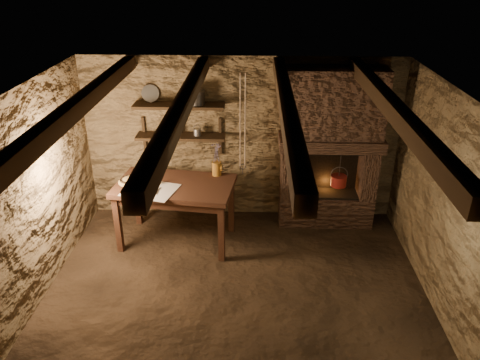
{
  "coord_description": "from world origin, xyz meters",
  "views": [
    {
      "loc": [
        0.2,
        -4.34,
        3.62
      ],
      "look_at": [
        0.02,
        0.9,
        1.08
      ],
      "focal_mm": 35.0,
      "sensor_mm": 36.0,
      "label": 1
    }
  ],
  "objects_px": {
    "work_table": "(176,211)",
    "wooden_bowl": "(130,182)",
    "stoneware_jug": "(217,162)",
    "iron_stockpot": "(196,98)",
    "red_pot": "(339,180)"
  },
  "relations": [
    {
      "from": "work_table",
      "to": "red_pot",
      "type": "distance_m",
      "value": 2.34
    },
    {
      "from": "work_table",
      "to": "wooden_bowl",
      "type": "distance_m",
      "value": 0.73
    },
    {
      "from": "work_table",
      "to": "stoneware_jug",
      "type": "distance_m",
      "value": 0.86
    },
    {
      "from": "red_pot",
      "to": "iron_stockpot",
      "type": "bearing_deg",
      "value": 176.59
    },
    {
      "from": "stoneware_jug",
      "to": "wooden_bowl",
      "type": "relative_size",
      "value": 1.43
    },
    {
      "from": "red_pot",
      "to": "wooden_bowl",
      "type": "bearing_deg",
      "value": -168.51
    },
    {
      "from": "wooden_bowl",
      "to": "red_pot",
      "type": "xyz_separation_m",
      "value": [
        2.84,
        0.58,
        -0.21
      ]
    },
    {
      "from": "iron_stockpot",
      "to": "red_pot",
      "type": "xyz_separation_m",
      "value": [
        2.01,
        -0.12,
        -1.15
      ]
    },
    {
      "from": "work_table",
      "to": "wooden_bowl",
      "type": "height_order",
      "value": "wooden_bowl"
    },
    {
      "from": "work_table",
      "to": "iron_stockpot",
      "type": "height_order",
      "value": "iron_stockpot"
    },
    {
      "from": "wooden_bowl",
      "to": "stoneware_jug",
      "type": "bearing_deg",
      "value": 16.13
    },
    {
      "from": "stoneware_jug",
      "to": "red_pot",
      "type": "xyz_separation_m",
      "value": [
        1.72,
        0.25,
        -0.36
      ]
    },
    {
      "from": "stoneware_jug",
      "to": "iron_stockpot",
      "type": "bearing_deg",
      "value": 129.45
    },
    {
      "from": "work_table",
      "to": "iron_stockpot",
      "type": "distance_m",
      "value": 1.56
    },
    {
      "from": "work_table",
      "to": "red_pot",
      "type": "relative_size",
      "value": 3.04
    }
  ]
}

